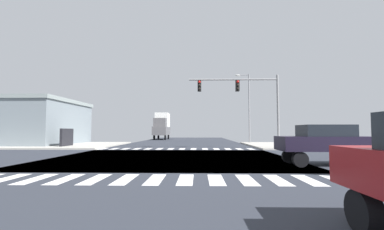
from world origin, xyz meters
The scene contains 10 objects.
ground centered at (0.00, 0.00, -0.03)m, with size 90.00×90.00×0.05m.
sidewalk_corner_ne centered at (13.00, 12.00, 0.07)m, with size 12.00×12.00×0.14m.
sidewalk_corner_nw centered at (-13.00, 12.00, 0.07)m, with size 12.00×12.00×0.14m.
crosswalk_near centered at (-0.25, -7.30, 0.00)m, with size 13.50×2.00×0.01m.
crosswalk_far centered at (-0.25, 7.30, 0.00)m, with size 13.50×2.00×0.01m.
traffic_signal_mast centered at (5.59, 7.30, 4.88)m, with size 7.95×0.55×6.54m.
street_lamp centered at (7.79, 17.00, 5.14)m, with size 1.78×0.32×8.68m.
bank_building centered at (-18.19, 13.42, 2.53)m, with size 13.22×10.82×5.05m.
box_truck_leading_1 centered at (-5.00, 32.42, 2.56)m, with size 2.40×7.20×4.85m.
sedan_trailing_4 centered at (7.63, -3.50, 1.12)m, with size 4.30×1.80×1.88m.
Camera 1 is at (1.67, -16.15, 1.61)m, focal length 24.89 mm.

